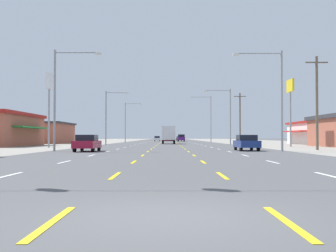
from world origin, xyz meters
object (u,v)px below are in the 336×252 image
object	(u,v)px
sedan_inner_right_farther	(178,139)
hatchback_inner_left_far	(156,139)
suv_inner_right_midfar	(180,138)
streetlight_right_row_2	(208,115)
pole_sign_right_row_1	(289,94)
streetlight_left_row_2	(126,119)
sedan_far_left_nearest	(86,143)
streetlight_right_row_1	(226,112)
pole_sign_left_row_1	(48,89)
streetlight_right_row_0	(275,92)
box_truck_center_turn_mid	(167,134)
streetlight_left_row_1	(107,113)
sedan_far_right_near	(245,143)
streetlight_left_row_0	(58,92)

from	to	relation	value
sedan_inner_right_farther	hatchback_inner_left_far	bearing A→B (deg)	-136.87
suv_inner_right_midfar	streetlight_right_row_2	xyz separation A→B (m)	(5.96, -18.84, 5.35)
suv_inner_right_midfar	pole_sign_right_row_1	world-z (taller)	pole_sign_right_row_1
pole_sign_right_row_1	streetlight_left_row_2	bearing A→B (deg)	119.77
sedan_far_left_nearest	streetlight_right_row_1	bearing A→B (deg)	62.22
pole_sign_left_row_1	streetlight_right_row_0	size ratio (longest dim) A/B	1.01
sedan_far_left_nearest	streetlight_right_row_1	size ratio (longest dim) A/B	0.49
streetlight_left_row_2	box_truck_center_turn_mid	bearing A→B (deg)	-66.19
sedan_far_left_nearest	streetlight_left_row_2	world-z (taller)	streetlight_left_row_2
suv_inner_right_midfar	streetlight_left_row_1	bearing A→B (deg)	-105.07
streetlight_left_row_1	streetlight_right_row_2	size ratio (longest dim) A/B	0.80
pole_sign_left_row_1	sedan_far_left_nearest	bearing A→B (deg)	-62.33
sedan_far_left_nearest	hatchback_inner_left_far	size ratio (longest dim) A/B	1.15
sedan_inner_right_farther	pole_sign_right_row_1	xyz separation A→B (m)	(12.41, -78.83, 6.12)
sedan_far_right_near	sedan_inner_right_farther	distance (m)	94.80
streetlight_right_row_0	sedan_far_left_nearest	bearing A→B (deg)	-177.61
pole_sign_right_row_1	streetlight_left_row_0	xyz separation A→B (m)	(-25.63, -17.31, -1.56)
streetlight_right_row_1	hatchback_inner_left_far	bearing A→B (deg)	102.46
pole_sign_right_row_1	streetlight_right_row_0	distance (m)	18.49
streetlight_right_row_1	streetlight_right_row_2	world-z (taller)	streetlight_right_row_2
pole_sign_right_row_1	streetlight_right_row_0	xyz separation A→B (m)	(-6.29, -17.31, -1.58)
sedan_inner_right_farther	streetlight_right_row_1	world-z (taller)	streetlight_right_row_1
streetlight_left_row_0	hatchback_inner_left_far	bearing A→B (deg)	85.92
streetlight_left_row_1	sedan_far_right_near	bearing A→B (deg)	-60.23
pole_sign_right_row_1	streetlight_left_row_0	size ratio (longest dim) A/B	0.96
pole_sign_left_row_1	pole_sign_right_row_1	xyz separation A→B (m)	(30.35, 4.05, -0.23)
box_truck_center_turn_mid	pole_sign_left_row_1	distance (m)	30.83
pole_sign_right_row_1	streetlight_left_row_0	distance (m)	30.97
hatchback_inner_left_far	pole_sign_right_row_1	size ratio (longest dim) A/B	0.45
sedan_far_right_near	pole_sign_right_row_1	size ratio (longest dim) A/B	0.51
streetlight_left_row_0	streetlight_right_row_0	xyz separation A→B (m)	(19.35, 0.00, -0.02)
box_truck_center_turn_mid	streetlight_left_row_0	bearing A→B (deg)	-103.74
streetlight_left_row_0	streetlight_right_row_0	world-z (taller)	streetlight_left_row_0
sedan_far_right_near	streetlight_left_row_0	xyz separation A→B (m)	(-16.93, -1.41, 4.56)
suv_inner_right_midfar	hatchback_inner_left_far	distance (m)	11.17
streetlight_right_row_0	streetlight_right_row_2	size ratio (longest dim) A/B	0.82
sedan_far_left_nearest	streetlight_right_row_0	size ratio (longest dim) A/B	0.50
hatchback_inner_left_far	sedan_far_right_near	bearing A→B (deg)	-83.20
streetlight_right_row_2	streetlight_left_row_1	bearing A→B (deg)	-121.97
suv_inner_right_midfar	streetlight_right_row_1	distance (m)	50.48
box_truck_center_turn_mid	sedan_inner_right_farther	world-z (taller)	box_truck_center_turn_mid
pole_sign_left_row_1	streetlight_right_row_0	world-z (taller)	pole_sign_left_row_1
streetlight_left_row_0	streetlight_right_row_2	bearing A→B (deg)	72.72
sedan_far_left_nearest	streetlight_left_row_2	bearing A→B (deg)	92.42
hatchback_inner_left_far	streetlight_left_row_2	world-z (taller)	streetlight_left_row_2
box_truck_center_turn_mid	streetlight_right_row_0	bearing A→B (deg)	-76.52
pole_sign_left_row_1	streetlight_left_row_0	distance (m)	14.19
sedan_far_right_near	box_truck_center_turn_mid	size ratio (longest dim) A/B	0.62
pole_sign_right_row_1	streetlight_left_row_2	world-z (taller)	streetlight_left_row_2
streetlight_right_row_0	streetlight_left_row_1	xyz separation A→B (m)	(-19.40, 31.10, -0.20)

